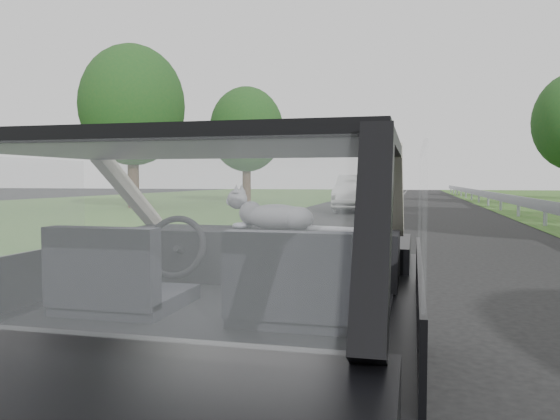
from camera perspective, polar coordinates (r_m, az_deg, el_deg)
The scene contains 9 objects.
subject_car at distance 2.63m, azimuth -5.85°, elevation -9.19°, with size 1.80×4.00×1.45m, color black.
dashboard at distance 3.20m, azimuth -2.07°, elevation -4.70°, with size 1.58×0.45×0.30m, color black.
driver_seat at distance 2.51m, azimuth -16.82°, elevation -6.31°, with size 0.50×0.72×0.42m, color black.
passenger_seat at distance 2.22m, azimuth 1.42°, elevation -7.42°, with size 0.50×0.72×0.42m, color black.
steering_wheel at distance 3.05m, azimuth -10.87°, elevation -3.81°, with size 0.36×0.36×0.04m, color black.
cat at distance 3.13m, azimuth -0.35°, elevation -0.56°, with size 0.57×0.18×0.26m, color gray.
other_car at distance 22.51m, azimuth 8.10°, elevation 1.76°, with size 1.79×4.53×1.49m, color silver.
tree_5 at distance 25.81m, azimuth -15.14°, elevation 8.16°, with size 4.73×4.73×7.16m, color #1A431A, non-canonical shape.
tree_6 at distance 31.89m, azimuth -3.52°, elevation 6.67°, with size 4.27×4.27×6.47m, color #1A431A, non-canonical shape.
Camera 1 is at (0.87, -2.42, 1.29)m, focal length 35.00 mm.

